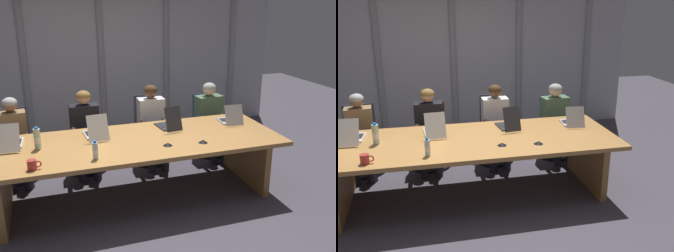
{
  "view_description": "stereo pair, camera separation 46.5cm",
  "coord_description": "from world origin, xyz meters",
  "views": [
    {
      "loc": [
        -1.0,
        -4.2,
        2.35
      ],
      "look_at": [
        0.45,
        0.1,
        0.85
      ],
      "focal_mm": 40.85,
      "sensor_mm": 36.0,
      "label": 1
    },
    {
      "loc": [
        -0.55,
        -4.32,
        2.35
      ],
      "look_at": [
        0.45,
        0.1,
        0.85
      ],
      "focal_mm": 40.85,
      "sensor_mm": 36.0,
      "label": 2
    }
  ],
  "objects": [
    {
      "name": "ground_plane",
      "position": [
        0.0,
        0.0,
        0.0
      ],
      "size": [
        13.4,
        13.4,
        0.0
      ],
      "primitive_type": "plane",
      "color": "#47424C"
    },
    {
      "name": "conference_table",
      "position": [
        0.0,
        0.0,
        0.6
      ],
      "size": [
        3.54,
        1.3,
        0.75
      ],
      "color": "#B77F42",
      "rests_on": "ground_plane"
    },
    {
      "name": "curtain_backdrop",
      "position": [
        0.0,
        2.63,
        1.4
      ],
      "size": [
        6.7,
        0.17,
        2.81
      ],
      "color": "#B2B2B7",
      "rests_on": "ground_plane"
    },
    {
      "name": "laptop_left_end",
      "position": [
        -1.4,
        0.25,
        0.81
      ],
      "size": [
        0.27,
        0.51,
        0.31
      ],
      "rotation": [
        0.0,
        0.0,
        1.52
      ],
      "color": "beige",
      "rests_on": "conference_table"
    },
    {
      "name": "laptop_left_mid",
      "position": [
        -0.43,
        0.27,
        0.81
      ],
      "size": [
        0.28,
        0.49,
        0.31
      ],
      "rotation": [
        0.0,
        0.0,
        1.64
      ],
      "color": "beige",
      "rests_on": "conference_table"
    },
    {
      "name": "laptop_center",
      "position": [
        0.52,
        0.3,
        0.81
      ],
      "size": [
        0.27,
        0.46,
        0.32
      ],
      "rotation": [
        0.0,
        0.0,
        1.7
      ],
      "color": "#2D2D33",
      "rests_on": "conference_table"
    },
    {
      "name": "laptop_right_mid",
      "position": [
        1.39,
        0.25,
        0.8
      ],
      "size": [
        0.28,
        0.43,
        0.28
      ],
      "rotation": [
        0.0,
        0.0,
        1.47
      ],
      "color": "#BCBCC1",
      "rests_on": "conference_table"
    },
    {
      "name": "office_chair_left_end",
      "position": [
        -1.42,
        1.07,
        0.36
      ],
      "size": [
        0.6,
        0.61,
        0.94
      ],
      "rotation": [
        0.0,
        0.0,
        -1.4
      ],
      "color": "#2D2D38",
      "rests_on": "ground_plane"
    },
    {
      "name": "office_chair_left_mid",
      "position": [
        -0.47,
        1.07,
        0.35
      ],
      "size": [
        0.6,
        0.6,
        0.92
      ],
      "rotation": [
        0.0,
        0.0,
        -1.69
      ],
      "color": "#511E19",
      "rests_on": "ground_plane"
    },
    {
      "name": "office_chair_center",
      "position": [
        0.48,
        1.08,
        0.37
      ],
      "size": [
        0.6,
        0.61,
        0.98
      ],
      "rotation": [
        0.0,
        0.0,
        -1.74
      ],
      "color": "#2D2D38",
      "rests_on": "ground_plane"
    },
    {
      "name": "office_chair_right_mid",
      "position": [
        1.45,
        1.07,
        0.35
      ],
      "size": [
        0.6,
        0.61,
        0.92
      ],
      "rotation": [
        0.0,
        0.0,
        -1.74
      ],
      "color": "navy",
      "rests_on": "ground_plane"
    },
    {
      "name": "person_left_end",
      "position": [
        -1.41,
        0.91,
        0.65
      ],
      "size": [
        0.4,
        0.57,
        1.15
      ],
      "rotation": [
        0.0,
        0.0,
        -1.48
      ],
      "color": "olive",
      "rests_on": "ground_plane"
    },
    {
      "name": "person_left_mid",
      "position": [
        -0.48,
        0.92,
        0.67
      ],
      "size": [
        0.42,
        0.56,
        1.17
      ],
      "rotation": [
        0.0,
        0.0,
        -1.62
      ],
      "color": "black",
      "rests_on": "ground_plane"
    },
    {
      "name": "person_center",
      "position": [
        0.49,
        0.92,
        0.67
      ],
      "size": [
        0.39,
        0.55,
        1.18
      ],
      "rotation": [
        0.0,
        0.0,
        -1.57
      ],
      "color": "silver",
      "rests_on": "ground_plane"
    },
    {
      "name": "person_right_mid",
      "position": [
        1.43,
        0.92,
        0.66
      ],
      "size": [
        0.45,
        0.57,
        1.16
      ],
      "rotation": [
        0.0,
        0.0,
        -1.47
      ],
      "color": "#4C6B4C",
      "rests_on": "ground_plane"
    },
    {
      "name": "water_bottle_primary",
      "position": [
        -1.11,
        0.08,
        0.87
      ],
      "size": [
        0.08,
        0.08,
        0.26
      ],
      "color": "#ADD1B2",
      "rests_on": "conference_table"
    },
    {
      "name": "water_bottle_secondary",
      "position": [
        -0.53,
        -0.42,
        0.84
      ],
      "size": [
        0.06,
        0.06,
        0.2
      ],
      "color": "silver",
      "rests_on": "conference_table"
    },
    {
      "name": "coffee_mug_near",
      "position": [
        -1.17,
        -0.49,
        0.8
      ],
      "size": [
        0.14,
        0.09,
        0.1
      ],
      "color": "#B2332D",
      "rests_on": "conference_table"
    },
    {
      "name": "conference_mic_left_side",
      "position": [
        0.31,
        -0.29,
        0.77
      ],
      "size": [
        0.11,
        0.11,
        0.03
      ],
      "primitive_type": "cone",
      "color": "black",
      "rests_on": "conference_table"
    },
    {
      "name": "conference_mic_middle",
      "position": [
        0.74,
        -0.34,
        0.77
      ],
      "size": [
        0.11,
        0.11,
        0.03
      ],
      "primitive_type": "cone",
      "color": "black",
      "rests_on": "conference_table"
    }
  ]
}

